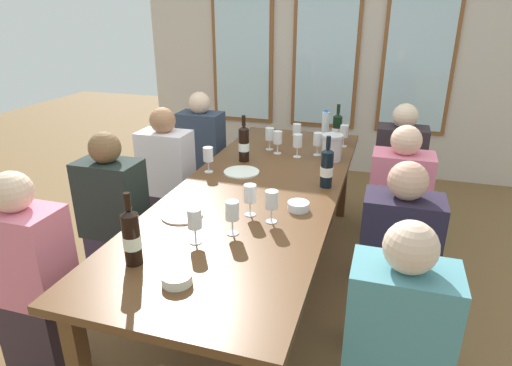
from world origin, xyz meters
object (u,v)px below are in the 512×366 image
at_px(wine_glass_4, 318,140).
at_px(seated_person_2, 32,284).
at_px(dining_table, 259,196).
at_px(seated_person_4, 202,157).
at_px(metal_pitcher, 332,147).
at_px(wine_glass_6, 232,211).
at_px(wine_glass_10, 208,156).
at_px(seated_person_3, 394,358).
at_px(wine_bottle_2, 244,144).
at_px(seated_person_5, 397,176).
at_px(wine_glass_8, 250,194).
at_px(seated_person_7, 397,212).
at_px(white_plate_0, 242,172).
at_px(wine_glass_1, 270,135).
at_px(wine_glass_3, 344,132).
at_px(wine_bottle_0, 132,237).
at_px(seated_person_1, 396,269).
at_px(tasting_bowl_0, 177,279).
at_px(wine_bottle_1, 327,168).
at_px(seated_person_0, 115,222).
at_px(wine_bottle_3, 337,128).
at_px(water_bottle, 325,125).
at_px(white_plate_1, 182,215).
at_px(wine_glass_9, 298,141).
at_px(wine_glass_5, 278,138).
at_px(wine_glass_2, 297,131).
at_px(tasting_bowl_1, 298,206).
at_px(wine_glass_7, 195,220).
at_px(seated_person_6, 168,183).

relative_size(wine_glass_4, seated_person_2, 0.16).
bearing_deg(dining_table, seated_person_4, 129.61).
relative_size(metal_pitcher, wine_glass_6, 1.09).
height_order(wine_glass_10, seated_person_3, seated_person_3).
relative_size(wine_bottle_2, seated_person_5, 0.30).
xyz_separation_m(wine_glass_8, seated_person_7, (0.78, 0.74, -0.34)).
bearing_deg(white_plate_0, wine_glass_8, -67.01).
distance_m(wine_glass_1, wine_glass_3, 0.60).
bearing_deg(wine_bottle_0, seated_person_1, 29.79).
xyz_separation_m(tasting_bowl_0, wine_glass_1, (-0.12, 1.84, 0.10)).
height_order(wine_bottle_1, seated_person_0, seated_person_0).
bearing_deg(wine_bottle_3, wine_glass_8, -100.17).
relative_size(wine_bottle_0, wine_bottle_3, 1.04).
xyz_separation_m(water_bottle, seated_person_7, (0.63, -0.88, -0.33)).
bearing_deg(seated_person_5, white_plate_1, -125.92).
height_order(wine_glass_3, wine_glass_9, same).
bearing_deg(seated_person_4, wine_bottle_0, -74.04).
distance_m(tasting_bowl_0, wine_glass_9, 1.73).
height_order(white_plate_0, seated_person_1, seated_person_1).
bearing_deg(wine_bottle_3, wine_bottle_2, -131.95).
bearing_deg(wine_bottle_3, wine_glass_10, -128.15).
bearing_deg(water_bottle, seated_person_0, -124.27).
distance_m(metal_pitcher, wine_glass_5, 0.42).
height_order(wine_bottle_0, wine_glass_9, wine_bottle_0).
distance_m(wine_glass_1, seated_person_2, 1.94).
xyz_separation_m(wine_glass_2, seated_person_3, (0.81, -1.95, -0.33)).
distance_m(wine_glass_9, seated_person_7, 0.87).
distance_m(tasting_bowl_1, wine_glass_1, 1.12).
bearing_deg(tasting_bowl_1, metal_pitcher, 86.72).
distance_m(wine_bottle_0, wine_bottle_1, 1.30).
relative_size(water_bottle, seated_person_7, 0.22).
height_order(wine_glass_7, wine_glass_8, same).
xyz_separation_m(seated_person_5, seated_person_6, (-1.69, -0.66, 0.00)).
height_order(wine_bottle_1, tasting_bowl_1, wine_bottle_1).
height_order(wine_glass_2, wine_glass_6, same).
relative_size(wine_glass_1, seated_person_4, 0.16).
distance_m(metal_pitcher, wine_glass_10, 0.91).
bearing_deg(metal_pitcher, wine_glass_8, -105.33).
xyz_separation_m(wine_glass_4, seated_person_7, (0.61, -0.38, -0.33)).
relative_size(water_bottle, seated_person_2, 0.22).
bearing_deg(wine_glass_8, wine_glass_7, -113.61).
height_order(dining_table, seated_person_2, seated_person_2).
height_order(wine_glass_4, wine_glass_10, same).
distance_m(white_plate_1, wine_glass_10, 0.69).
bearing_deg(wine_bottle_0, metal_pitcher, 69.30).
relative_size(white_plate_1, wine_glass_1, 1.28).
distance_m(tasting_bowl_1, wine_glass_2, 1.23).
distance_m(wine_glass_8, seated_person_2, 1.16).
height_order(tasting_bowl_0, wine_glass_6, wine_glass_6).
height_order(wine_bottle_0, seated_person_4, seated_person_4).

